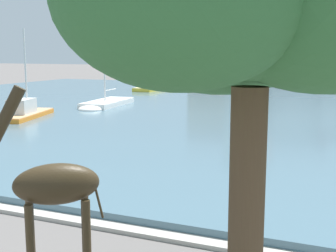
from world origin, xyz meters
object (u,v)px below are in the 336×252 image
object	(u,v)px
sailboat_yellow	(156,89)
giraffe_statue	(49,189)
sailboat_white	(104,105)
sailboat_orange	(27,114)

from	to	relation	value
sailboat_yellow	giraffe_statue	bearing A→B (deg)	-67.86
sailboat_white	sailboat_orange	distance (m)	7.70
sailboat_orange	sailboat_yellow	world-z (taller)	sailboat_yellow
sailboat_orange	giraffe_statue	bearing A→B (deg)	-48.75
sailboat_white	sailboat_yellow	world-z (taller)	sailboat_yellow
giraffe_statue	sailboat_white	world-z (taller)	sailboat_white
sailboat_white	giraffe_statue	bearing A→B (deg)	-60.91
giraffe_statue	sailboat_orange	xyz separation A→B (m)	(-16.01, 18.25, -1.73)
sailboat_white	sailboat_yellow	distance (m)	17.89
giraffe_statue	sailboat_white	distance (m)	29.54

